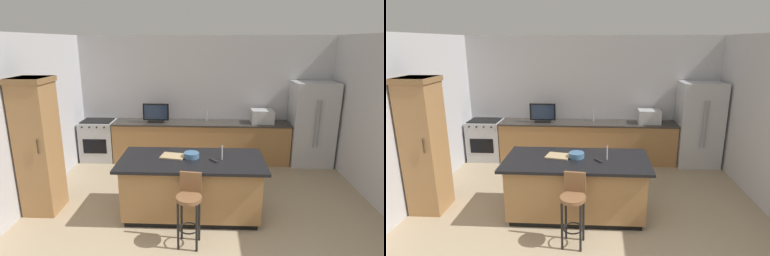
{
  "view_description": "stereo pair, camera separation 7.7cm",
  "coord_description": "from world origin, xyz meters",
  "views": [
    {
      "loc": [
        0.03,
        -2.75,
        2.66
      ],
      "look_at": [
        -0.22,
        2.79,
        1.13
      ],
      "focal_mm": 29.48,
      "sensor_mm": 36.0,
      "label": 1
    },
    {
      "loc": [
        0.11,
        -2.75,
        2.66
      ],
      "look_at": [
        -0.22,
        2.79,
        1.13
      ],
      "focal_mm": 29.48,
      "sensor_mm": 36.0,
      "label": 2
    }
  ],
  "objects": [
    {
      "name": "kitchen_island",
      "position": [
        -0.17,
        1.73,
        0.48
      ],
      "size": [
        2.2,
        1.07,
        0.93
      ],
      "color": "black",
      "rests_on": "ground_plane"
    },
    {
      "name": "tv_remote",
      "position": [
        0.16,
        1.67,
        0.94
      ],
      "size": [
        0.14,
        0.16,
        0.02
      ],
      "primitive_type": "cube",
      "rotation": [
        0.0,
        0.0,
        0.66
      ],
      "color": "black",
      "rests_on": "kitchen_island"
    },
    {
      "name": "wall_back",
      "position": [
        0.0,
        4.45,
        1.4
      ],
      "size": [
        6.21,
        0.12,
        2.79
      ],
      "primitive_type": "cube",
      "color": "#BCBCC1",
      "rests_on": "ground_plane"
    },
    {
      "name": "tv_monitor",
      "position": [
        -1.07,
        4.02,
        1.11
      ],
      "size": [
        0.57,
        0.16,
        0.42
      ],
      "color": "black",
      "rests_on": "counter_back"
    },
    {
      "name": "range_oven",
      "position": [
        -2.42,
        4.07,
        0.46
      ],
      "size": [
        0.75,
        0.63,
        0.93
      ],
      "color": "#B7BABF",
      "rests_on": "ground_plane"
    },
    {
      "name": "sink_faucet_island",
      "position": [
        0.28,
        1.73,
        1.04
      ],
      "size": [
        0.02,
        0.02,
        0.22
      ],
      "primitive_type": "cylinder",
      "color": "#B2B2B7",
      "rests_on": "kitchen_island"
    },
    {
      "name": "counter_back",
      "position": [
        -0.07,
        4.07,
        0.46
      ],
      "size": [
        3.93,
        0.62,
        0.91
      ],
      "color": "#9E7042",
      "rests_on": "ground_plane"
    },
    {
      "name": "wall_left",
      "position": [
        -2.9,
        2.22,
        1.4
      ],
      "size": [
        0.12,
        4.85,
        2.79
      ],
      "primitive_type": "cube",
      "color": "#BCBCC1",
      "rests_on": "ground_plane"
    },
    {
      "name": "cabinet_tower",
      "position": [
        -2.56,
        1.77,
        1.12
      ],
      "size": [
        0.54,
        0.6,
        2.15
      ],
      "color": "#9E7042",
      "rests_on": "ground_plane"
    },
    {
      "name": "bar_stool_center",
      "position": [
        -0.17,
        0.97,
        0.6
      ],
      "size": [
        0.34,
        0.35,
        1.0
      ],
      "rotation": [
        0.0,
        0.0,
        -0.11
      ],
      "color": "brown",
      "rests_on": "ground_plane"
    },
    {
      "name": "refrigerator",
      "position": [
        2.35,
        4.03,
        0.92
      ],
      "size": [
        0.9,
        0.73,
        1.83
      ],
      "color": "#B7BABF",
      "rests_on": "ground_plane"
    },
    {
      "name": "fruit_bowl",
      "position": [
        -0.18,
        1.79,
        0.97
      ],
      "size": [
        0.24,
        0.24,
        0.08
      ],
      "primitive_type": "cylinder",
      "color": "#3F668C",
      "rests_on": "kitchen_island"
    },
    {
      "name": "microwave",
      "position": [
        1.28,
        4.07,
        1.06
      ],
      "size": [
        0.48,
        0.36,
        0.3
      ],
      "primitive_type": "cube",
      "color": "#B7BABF",
      "rests_on": "counter_back"
    },
    {
      "name": "cutting_board",
      "position": [
        -0.47,
        1.83,
        0.94
      ],
      "size": [
        0.41,
        0.33,
        0.02
      ],
      "primitive_type": "cube",
      "rotation": [
        0.0,
        0.0,
        -0.2
      ],
      "color": "tan",
      "rests_on": "kitchen_island"
    },
    {
      "name": "sink_faucet_back",
      "position": [
        0.05,
        4.17,
        1.03
      ],
      "size": [
        0.02,
        0.02,
        0.24
      ],
      "primitive_type": "cylinder",
      "color": "#B2B2B7",
      "rests_on": "counter_back"
    }
  ]
}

